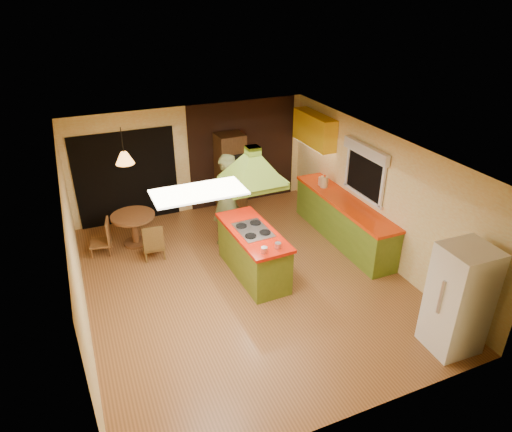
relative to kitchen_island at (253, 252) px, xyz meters
name	(u,v)px	position (x,y,z in m)	size (l,w,h in m)	color
ground	(245,281)	(-0.23, -0.16, -0.47)	(6.50, 6.50, 0.00)	#995F32
room_walls	(244,221)	(-0.23, -0.16, 0.78)	(5.50, 6.50, 6.50)	#FFF0B6
ceiling_plane	(243,151)	(-0.23, -0.16, 2.03)	(6.50, 6.50, 0.00)	silver
brick_panel	(243,153)	(1.02, 3.07, 0.78)	(2.64, 0.03, 2.50)	#381E14
nook_opening	(127,178)	(-1.73, 3.07, 0.58)	(2.20, 0.03, 2.10)	black
right_counter	(343,220)	(2.22, 0.44, -0.01)	(0.62, 3.05, 0.92)	olive
upper_cabinets	(314,130)	(2.34, 2.04, 1.48)	(0.34, 1.40, 0.70)	yellow
window_right	(365,163)	(2.47, 0.24, 1.30)	(0.12, 1.35, 1.06)	black
fluor_panel	(199,192)	(-1.33, -1.36, 2.02)	(1.20, 0.60, 0.03)	white
kitchen_island	(253,252)	(0.00, 0.00, 0.00)	(0.82, 1.88, 0.94)	olive
range_hood	(253,161)	(0.00, 0.00, 1.78)	(1.05, 0.77, 0.79)	#5E7C1F
man	(226,200)	(-0.05, 1.28, 0.51)	(0.71, 0.47, 1.96)	#4A4F29
refrigerator	(459,299)	(1.98, -2.90, 0.38)	(0.70, 0.66, 1.71)	white
wall_oven	(230,172)	(0.59, 2.78, 0.46)	(0.63, 0.62, 1.85)	#492E17
dining_table	(134,224)	(-1.83, 1.97, 0.00)	(0.89, 0.89, 0.67)	brown
chair_left	(100,237)	(-2.53, 1.87, -0.10)	(0.40, 0.40, 0.73)	brown
chair_near	(153,240)	(-1.58, 1.32, -0.09)	(0.41, 0.41, 0.76)	brown
pendant_lamp	(125,158)	(-1.83, 1.97, 1.43)	(0.36, 0.36, 0.23)	#FF9E3F
canister_large	(324,182)	(2.17, 1.19, 0.57)	(0.16, 0.16, 0.24)	beige
canister_medium	(321,181)	(2.17, 1.32, 0.54)	(0.13, 0.13, 0.18)	#FFEECD
canister_small	(322,182)	(2.17, 1.27, 0.54)	(0.13, 0.13, 0.18)	#F7E2C7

